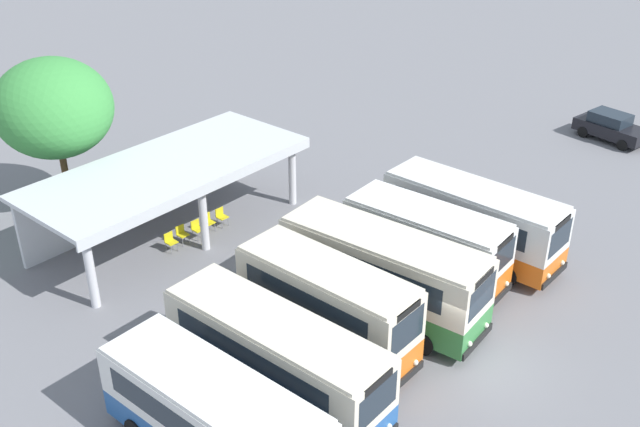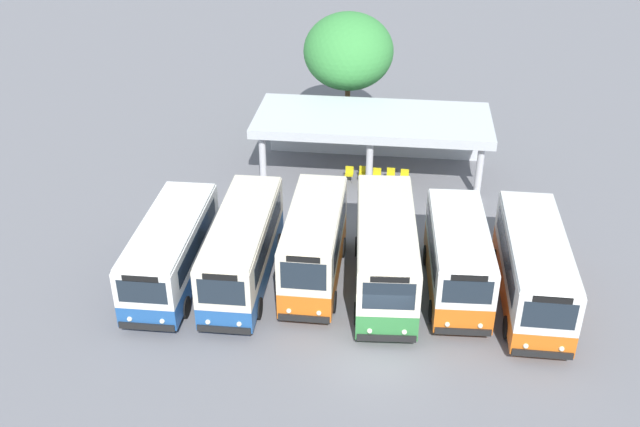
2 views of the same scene
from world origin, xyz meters
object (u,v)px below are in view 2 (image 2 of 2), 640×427
object	(u,v)px
city_bus_nearest_orange	(171,249)
city_bus_fifth_blue	(458,257)
city_bus_middle_cream	(314,243)
waiting_chair_fifth_seat	(405,176)
waiting_chair_fourth_seat	(391,174)
waiting_chair_middle_seat	(377,174)
waiting_chair_second_from_end	(363,172)
city_bus_second_in_row	(243,247)
city_bus_far_end_green	(533,267)
waiting_chair_end_by_column	(349,173)
city_bus_fourth_amber	(385,250)

from	to	relation	value
city_bus_nearest_orange	city_bus_fifth_blue	distance (m)	11.95
city_bus_middle_cream	waiting_chair_fifth_seat	bearing A→B (deg)	68.76
city_bus_fifth_blue	waiting_chair_fourth_seat	world-z (taller)	city_bus_fifth_blue
city_bus_middle_cream	waiting_chair_fourth_seat	world-z (taller)	city_bus_middle_cream
waiting_chair_fourth_seat	waiting_chair_fifth_seat	distance (m)	0.75
city_bus_middle_cream	waiting_chair_middle_seat	bearing A→B (deg)	76.93
waiting_chair_second_from_end	city_bus_second_in_row	bearing A→B (deg)	-113.89
waiting_chair_fourth_seat	city_bus_second_in_row	bearing A→B (deg)	-120.72
city_bus_fifth_blue	waiting_chair_fifth_seat	xyz separation A→B (m)	(-2.28, 9.60, -1.24)
city_bus_middle_cream	waiting_chair_fourth_seat	distance (m)	10.10
city_bus_far_end_green	waiting_chair_end_by_column	xyz separation A→B (m)	(-8.24, 9.99, -1.23)
city_bus_nearest_orange	waiting_chair_middle_seat	world-z (taller)	city_bus_nearest_orange
city_bus_far_end_green	city_bus_nearest_orange	bearing A→B (deg)	-178.84
city_bus_second_in_row	waiting_chair_fourth_seat	distance (m)	11.66
city_bus_far_end_green	waiting_chair_fourth_seat	size ratio (longest dim) A/B	9.12
city_bus_second_in_row	waiting_chair_fifth_seat	distance (m)	11.99
city_bus_fifth_blue	waiting_chair_second_from_end	world-z (taller)	city_bus_fifth_blue
city_bus_fifth_blue	waiting_chair_end_by_column	distance (m)	11.02
city_bus_fifth_blue	waiting_chair_fifth_seat	distance (m)	9.95
city_bus_nearest_orange	waiting_chair_second_from_end	xyz separation A→B (m)	(7.42, 10.42, -1.13)
city_bus_second_in_row	city_bus_fourth_amber	bearing A→B (deg)	2.17
city_bus_fifth_blue	waiting_chair_fourth_seat	distance (m)	10.22
city_bus_fourth_amber	city_bus_far_end_green	world-z (taller)	city_bus_fourth_amber
city_bus_nearest_orange	city_bus_far_end_green	world-z (taller)	city_bus_far_end_green
city_bus_fifth_blue	waiting_chair_end_by_column	world-z (taller)	city_bus_fifth_blue
city_bus_far_end_green	waiting_chair_fifth_seat	size ratio (longest dim) A/B	9.12
city_bus_second_in_row	waiting_chair_middle_seat	bearing A→B (deg)	62.30
waiting_chair_fourth_seat	waiting_chair_middle_seat	bearing A→B (deg)	-172.23
waiting_chair_second_from_end	city_bus_middle_cream	bearing A→B (deg)	-98.60
city_bus_second_in_row	city_bus_fifth_blue	size ratio (longest dim) A/B	1.19
city_bus_nearest_orange	waiting_chair_middle_seat	size ratio (longest dim) A/B	8.84
waiting_chair_second_from_end	waiting_chair_fourth_seat	xyz separation A→B (m)	(1.49, -0.04, 0.00)
city_bus_nearest_orange	city_bus_fourth_amber	distance (m)	8.97
city_bus_second_in_row	waiting_chair_end_by_column	distance (m)	10.63
waiting_chair_end_by_column	waiting_chair_middle_seat	distance (m)	1.49
city_bus_far_end_green	waiting_chair_fourth_seat	xyz separation A→B (m)	(-6.01, 10.07, -1.23)
waiting_chair_fifth_seat	waiting_chair_end_by_column	bearing A→B (deg)	179.95
city_bus_fifth_blue	waiting_chair_middle_seat	xyz separation A→B (m)	(-3.77, 9.58, -1.24)
waiting_chair_second_from_end	city_bus_fifth_blue	bearing A→B (deg)	-65.10
city_bus_second_in_row	city_bus_fifth_blue	distance (m)	8.95
city_bus_nearest_orange	city_bus_fifth_blue	size ratio (longest dim) A/B	1.12
city_bus_fifth_blue	city_bus_far_end_green	distance (m)	3.01
city_bus_nearest_orange	waiting_chair_fifth_seat	size ratio (longest dim) A/B	8.84
city_bus_far_end_green	city_bus_fourth_amber	bearing A→B (deg)	176.83
waiting_chair_middle_seat	waiting_chair_fourth_seat	world-z (taller)	same
city_bus_middle_cream	waiting_chair_second_from_end	size ratio (longest dim) A/B	7.88
waiting_chair_end_by_column	waiting_chair_fifth_seat	world-z (taller)	same
waiting_chair_end_by_column	waiting_chair_fourth_seat	bearing A→B (deg)	1.97
waiting_chair_middle_seat	waiting_chair_fourth_seat	bearing A→B (deg)	7.77
city_bus_fifth_blue	waiting_chair_end_by_column	xyz separation A→B (m)	(-5.26, 9.61, -1.24)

